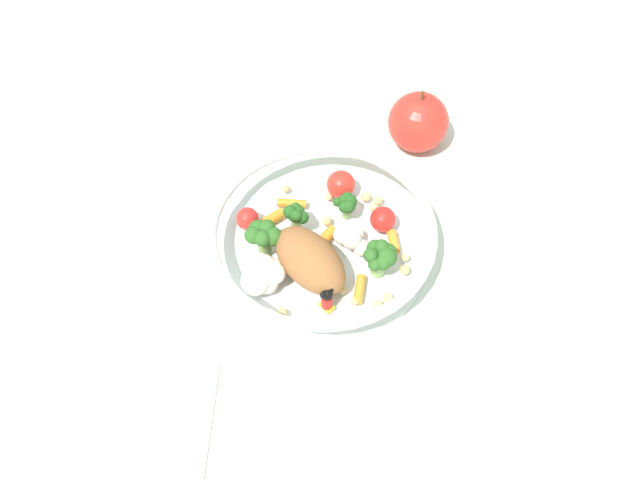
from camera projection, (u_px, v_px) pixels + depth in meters
ground_plane at (322, 252)px, 0.80m from camera, size 2.40×2.40×0.00m
food_container at (316, 243)px, 0.77m from camera, size 0.25×0.25×0.06m
loose_apple at (418, 122)px, 0.87m from camera, size 0.07×0.07×0.09m
folded_napkin at (144, 423)px, 0.68m from camera, size 0.16×0.16×0.01m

